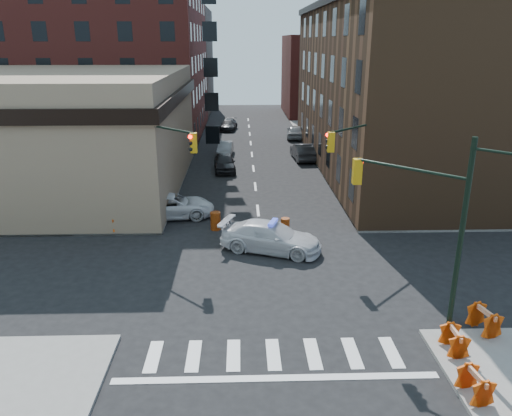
{
  "coord_description": "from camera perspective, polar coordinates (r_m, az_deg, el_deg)",
  "views": [
    {
      "loc": [
        -1.15,
        -22.83,
        11.25
      ],
      "look_at": [
        -0.32,
        4.03,
        2.2
      ],
      "focal_mm": 35.0,
      "sensor_mm": 36.0,
      "label": 1
    }
  ],
  "objects": [
    {
      "name": "tree_ne_far",
      "position": [
        58.0,
        6.94,
        10.79
      ],
      "size": [
        3.0,
        3.0,
        4.85
      ],
      "color": "black",
      "rests_on": "sidewalk_ne"
    },
    {
      "name": "barrel_bank",
      "position": [
        31.19,
        -4.65,
        -1.47
      ],
      "size": [
        0.77,
        0.77,
        1.14
      ],
      "primitive_type": "cylinder",
      "rotation": [
        0.0,
        0.0,
        -0.24
      ],
      "color": "red",
      "rests_on": "ground"
    },
    {
      "name": "barricade_nw_b",
      "position": [
        33.41,
        -14.39,
        -0.46
      ],
      "size": [
        1.48,
        0.96,
        1.03
      ],
      "primitive_type": null,
      "rotation": [
        0.0,
        0.0,
        -0.21
      ],
      "color": "#E5600A",
      "rests_on": "sidewalk_nw"
    },
    {
      "name": "parked_car_efar",
      "position": [
        60.92,
        4.48,
        8.7
      ],
      "size": [
        2.34,
        4.94,
        1.63
      ],
      "primitive_type": "imported",
      "rotation": [
        0.0,
        0.0,
        3.05
      ],
      "color": "gray",
      "rests_on": "ground"
    },
    {
      "name": "barricade_se_c",
      "position": [
        18.63,
        23.74,
        -18.02
      ],
      "size": [
        0.78,
        1.3,
        0.92
      ],
      "primitive_type": null,
      "rotation": [
        0.0,
        0.0,
        1.71
      ],
      "color": "#CF5E09",
      "rests_on": "sidewalk_se"
    },
    {
      "name": "filler_ne",
      "position": [
        82.4,
        9.13,
        14.74
      ],
      "size": [
        16.0,
        16.0,
        12.0
      ],
      "primitive_type": "cube",
      "color": "maroon",
      "rests_on": "ground"
    },
    {
      "name": "commercial_row_ne",
      "position": [
        47.67,
        15.9,
        12.81
      ],
      "size": [
        14.0,
        34.0,
        14.0
      ],
      "primitive_type": "cube",
      "color": "#4F341F",
      "rests_on": "ground"
    },
    {
      "name": "signal_pole_nw",
      "position": [
        29.38,
        -10.97,
        4.66
      ],
      "size": [
        3.58,
        3.67,
        8.0
      ],
      "rotation": [
        0.0,
        0.0,
        -0.79
      ],
      "color": "black",
      "rests_on": "sidewalk_nw"
    },
    {
      "name": "pickup",
      "position": [
        33.68,
        -9.62,
        0.24
      ],
      "size": [
        5.9,
        3.22,
        1.57
      ],
      "primitive_type": "imported",
      "rotation": [
        0.0,
        0.0,
        1.68
      ],
      "color": "silver",
      "rests_on": "ground"
    },
    {
      "name": "apartment_block",
      "position": [
        65.18,
        -18.17,
        18.41
      ],
      "size": [
        25.0,
        25.0,
        24.0
      ],
      "primitive_type": "cube",
      "color": "maroon",
      "rests_on": "ground"
    },
    {
      "name": "signal_pole_se",
      "position": [
        19.88,
        19.55,
        -2.01
      ],
      "size": [
        5.4,
        5.27,
        8.0
      ],
      "rotation": [
        0.0,
        0.0,
        2.36
      ],
      "color": "black",
      "rests_on": "sidewalk_se"
    },
    {
      "name": "parked_car_wdeep",
      "position": [
        66.64,
        -3.14,
        9.47
      ],
      "size": [
        2.47,
        4.97,
        1.39
      ],
      "primitive_type": "imported",
      "rotation": [
        0.0,
        0.0,
        -0.11
      ],
      "color": "black",
      "rests_on": "ground"
    },
    {
      "name": "signal_pole_ne",
      "position": [
        29.84,
        11.86,
        4.82
      ],
      "size": [
        3.67,
        3.58,
        8.0
      ],
      "rotation": [
        0.0,
        0.0,
        -2.36
      ],
      "color": "black",
      "rests_on": "sidewalk_ne"
    },
    {
      "name": "sidewalk_nw",
      "position": [
        60.75,
        -22.98,
        6.54
      ],
      "size": [
        34.0,
        54.5,
        0.15
      ],
      "primitive_type": "cube",
      "color": "gray",
      "rests_on": "ground"
    },
    {
      "name": "barricade_se_b",
      "position": [
        20.65,
        21.7,
        -13.9
      ],
      "size": [
        0.63,
        1.23,
        0.91
      ],
      "primitive_type": null,
      "rotation": [
        0.0,
        0.0,
        1.55
      ],
      "color": "orange",
      "rests_on": "sidewalk_se"
    },
    {
      "name": "barricade_se_a",
      "position": [
        22.33,
        24.62,
        -11.59
      ],
      "size": [
        0.93,
        1.44,
        1.0
      ],
      "primitive_type": null,
      "rotation": [
        0.0,
        0.0,
        1.79
      ],
      "color": "#C55909",
      "rests_on": "sidewalk_se"
    },
    {
      "name": "parked_car_wnear",
      "position": [
        45.28,
        -3.6,
        5.21
      ],
      "size": [
        2.18,
        4.72,
        1.57
      ],
      "primitive_type": "imported",
      "rotation": [
        0.0,
        0.0,
        0.07
      ],
      "color": "black",
      "rests_on": "ground"
    },
    {
      "name": "parked_car_wfar",
      "position": [
        51.8,
        -3.53,
        6.8
      ],
      "size": [
        1.68,
        4.16,
        1.34
      ],
      "primitive_type": "imported",
      "rotation": [
        0.0,
        0.0,
        -0.06
      ],
      "color": "gray",
      "rests_on": "ground"
    },
    {
      "name": "ground",
      "position": [
        25.47,
        1.0,
        -7.6
      ],
      "size": [
        140.0,
        140.0,
        0.0
      ],
      "primitive_type": "plane",
      "color": "black",
      "rests_on": "ground"
    },
    {
      "name": "police_car",
      "position": [
        27.89,
        1.73,
        -3.35
      ],
      "size": [
        6.13,
        4.11,
        1.65
      ],
      "primitive_type": "imported",
      "rotation": [
        0.0,
        0.0,
        1.22
      ],
      "color": "silver",
      "rests_on": "ground"
    },
    {
      "name": "filler_nw",
      "position": [
        86.18,
        -12.18,
        16.06
      ],
      "size": [
        20.0,
        18.0,
        16.0
      ],
      "primitive_type": "cube",
      "color": "brown",
      "rests_on": "ground"
    },
    {
      "name": "parked_car_enear",
      "position": [
        49.76,
        5.34,
        6.44
      ],
      "size": [
        2.11,
        5.1,
        1.64
      ],
      "primitive_type": "imported",
      "rotation": [
        0.0,
        0.0,
        3.22
      ],
      "color": "black",
      "rests_on": "ground"
    },
    {
      "name": "barrel_road",
      "position": [
        30.59,
        3.35,
        -2.03
      ],
      "size": [
        0.57,
        0.57,
        0.96
      ],
      "primitive_type": "cylinder",
      "rotation": [
        0.0,
        0.0,
        -0.07
      ],
      "color": "orange",
      "rests_on": "ground"
    },
    {
      "name": "pedestrian_c",
      "position": [
        33.52,
        -22.09,
        -0.38
      ],
      "size": [
        1.19,
        1.09,
        1.95
      ],
      "primitive_type": "imported",
      "rotation": [
        0.0,
        0.0,
        0.68
      ],
      "color": "#1D242C",
      "rests_on": "sidewalk_nw"
    },
    {
      "name": "sidewalk_ne",
      "position": [
        61.62,
        21.5,
        6.88
      ],
      "size": [
        34.0,
        54.5,
        0.15
      ],
      "primitive_type": "cube",
      "color": "gray",
      "rests_on": "ground"
    },
    {
      "name": "bank_building",
      "position": [
        42.93,
        -23.66,
        8.02
      ],
      "size": [
        22.0,
        22.0,
        9.0
      ],
      "primitive_type": "cube",
      "color": "#856E57",
      "rests_on": "ground"
    },
    {
      "name": "tree_ne_near",
      "position": [
        50.19,
        8.29,
        9.53
      ],
      "size": [
        3.0,
        3.0,
        4.85
      ],
      "color": "black",
      "rests_on": "sidewalk_ne"
    },
    {
      "name": "pedestrian_b",
      "position": [
        32.68,
        -21.77,
        -0.88
      ],
      "size": [
        1.06,
        0.92,
        1.88
      ],
      "primitive_type": "imported",
      "rotation": [
        0.0,
        0.0,
        -0.25
      ],
      "color": "black",
      "rests_on": "sidewalk_nw"
    },
    {
      "name": "pedestrian_a",
      "position": [
        34.32,
        -12.93,
        0.63
      ],
      "size": [
        0.66,
        0.55,
        1.56
      ],
      "primitive_type": "imported",
      "rotation": [
        0.0,
        0.0,
        -0.35
      ],
      "color": "black",
      "rests_on": "sidewalk_nw"
    },
    {
      "name": "barricade_nw_a",
      "position": [
        31.57,
        -15.07,
        -1.67
      ],
      "size": [
        1.46,
        0.96,
        1.01
      ],
      "primitive_type": null,
      "rotation": [
        0.0,
        0.0,
        0.23
      ],
      "color": "red",
      "rests_on": "sidewalk_nw"
    }
  ]
}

